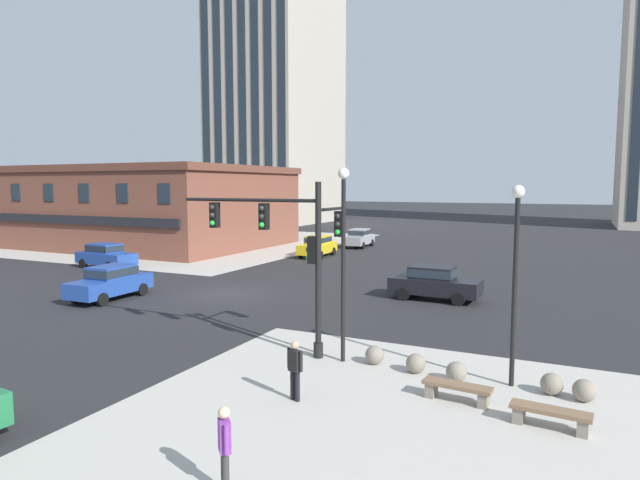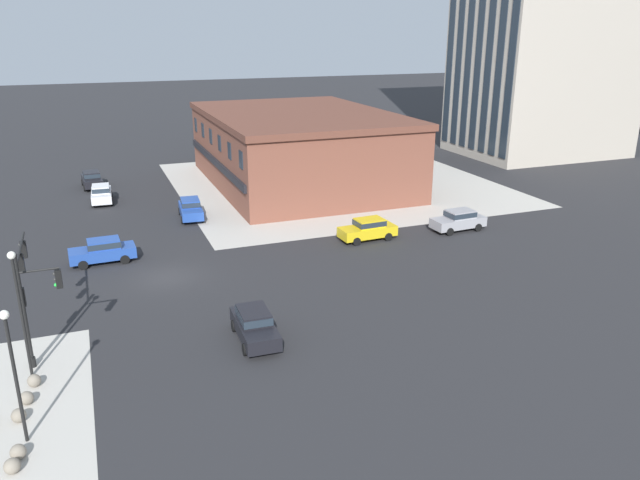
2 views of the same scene
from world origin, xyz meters
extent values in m
plane|color=#262628|center=(0.00, 0.00, 0.00)|extent=(320.00, 320.00, 0.00)
cube|color=#B7B2A8|center=(-20.00, 20.00, 0.00)|extent=(32.00, 32.00, 0.02)
cylinder|color=black|center=(9.11, -7.61, 0.25)|extent=(0.32, 0.32, 0.50)
cylinder|color=black|center=(9.11, -7.61, 2.90)|extent=(0.20, 0.20, 5.80)
cylinder|color=black|center=(6.45, -7.61, 5.19)|extent=(5.32, 0.12, 0.12)
cylinder|color=black|center=(9.11, -6.71, 4.89)|extent=(0.11, 1.80, 0.11)
cube|color=black|center=(7.07, -7.61, 4.64)|extent=(0.28, 0.28, 0.90)
sphere|color=#282828|center=(7.07, -7.77, 4.92)|extent=(0.18, 0.18, 0.18)
sphere|color=#282828|center=(7.07, -7.77, 4.64)|extent=(0.18, 0.18, 0.18)
sphere|color=green|center=(7.07, -7.77, 4.36)|extent=(0.18, 0.18, 0.18)
cube|color=black|center=(5.02, -7.61, 4.64)|extent=(0.28, 0.28, 0.90)
sphere|color=#282828|center=(5.02, -7.77, 4.92)|extent=(0.18, 0.18, 0.18)
sphere|color=#282828|center=(5.02, -7.77, 4.64)|extent=(0.18, 0.18, 0.18)
sphere|color=green|center=(5.02, -7.77, 4.36)|extent=(0.18, 0.18, 0.18)
cube|color=black|center=(8.91, -7.61, 3.59)|extent=(0.28, 0.28, 0.90)
sphere|color=#282828|center=(8.75, -7.61, 3.87)|extent=(0.18, 0.18, 0.18)
sphere|color=#282828|center=(8.75, -7.61, 3.59)|extent=(0.18, 0.18, 0.18)
sphere|color=green|center=(8.75, -7.61, 3.31)|extent=(0.18, 0.18, 0.18)
cube|color=black|center=(9.11, -5.91, 4.34)|extent=(0.28, 0.28, 0.90)
sphere|color=#282828|center=(9.11, -6.07, 4.62)|extent=(0.18, 0.18, 0.18)
sphere|color=#282828|center=(9.11, -6.07, 4.34)|extent=(0.18, 0.18, 0.18)
sphere|color=green|center=(9.11, -6.07, 4.06)|extent=(0.18, 0.18, 0.18)
sphere|color=gray|center=(11.03, -7.45, 0.30)|extent=(0.60, 0.60, 0.60)
sphere|color=gray|center=(12.44, -7.68, 0.30)|extent=(0.60, 0.60, 0.60)
sphere|color=gray|center=(13.71, -7.91, 0.30)|extent=(0.60, 0.60, 0.60)
sphere|color=gray|center=(16.25, -7.76, 0.30)|extent=(0.60, 0.60, 0.60)
sphere|color=gray|center=(17.05, -7.90, 0.30)|extent=(0.60, 0.60, 0.60)
cylinder|color=black|center=(10.00, -7.61, 2.94)|extent=(0.14, 0.14, 5.88)
sphere|color=white|center=(10.00, -7.61, 6.06)|extent=(0.36, 0.36, 0.36)
cylinder|color=black|center=(15.19, -7.54, 2.67)|extent=(0.14, 0.14, 5.34)
sphere|color=white|center=(15.19, -7.54, 5.52)|extent=(0.36, 0.36, 0.36)
cube|color=gold|center=(-2.15, 15.49, 0.70)|extent=(1.99, 4.49, 0.76)
cube|color=gold|center=(-2.16, 15.64, 1.38)|extent=(1.61, 2.19, 0.60)
cube|color=#232D38|center=(-2.16, 15.64, 1.38)|extent=(1.65, 2.28, 0.40)
cylinder|color=black|center=(-1.24, 14.17, 0.32)|extent=(0.25, 0.65, 0.64)
cylinder|color=black|center=(-2.91, 14.08, 0.32)|extent=(0.25, 0.65, 0.64)
cylinder|color=black|center=(-1.38, 16.90, 0.32)|extent=(0.25, 0.65, 0.64)
cylinder|color=black|center=(-3.05, 16.81, 0.32)|extent=(0.25, 0.65, 0.64)
cube|color=#99999E|center=(-1.66, 23.30, 0.70)|extent=(1.99, 4.49, 0.76)
cube|color=#99999E|center=(-1.67, 23.45, 1.38)|extent=(1.61, 2.19, 0.60)
cube|color=#232D38|center=(-1.67, 23.45, 1.38)|extent=(1.65, 2.28, 0.40)
cylinder|color=black|center=(-0.75, 21.98, 0.32)|extent=(0.25, 0.65, 0.64)
cylinder|color=black|center=(-2.42, 21.90, 0.32)|extent=(0.25, 0.65, 0.64)
cylinder|color=black|center=(-0.90, 24.71, 0.32)|extent=(0.25, 0.65, 0.64)
cylinder|color=black|center=(-2.57, 24.62, 0.32)|extent=(0.25, 0.65, 0.64)
cube|color=#23479E|center=(-12.72, 3.80, 0.70)|extent=(4.52, 2.10, 0.76)
cube|color=#23479E|center=(-12.87, 3.81, 1.38)|extent=(2.22, 1.66, 0.60)
cube|color=#232D38|center=(-12.87, 3.81, 1.38)|extent=(2.31, 1.70, 0.40)
cylinder|color=black|center=(-11.29, 4.53, 0.32)|extent=(0.66, 0.27, 0.64)
cylinder|color=black|center=(-11.42, 2.86, 0.32)|extent=(0.66, 0.27, 0.64)
cylinder|color=black|center=(-14.01, 4.74, 0.32)|extent=(0.66, 0.27, 0.64)
cylinder|color=black|center=(-14.14, 3.07, 0.32)|extent=(0.66, 0.27, 0.64)
cube|color=black|center=(10.38, 3.13, 0.70)|extent=(4.45, 1.90, 0.76)
cube|color=black|center=(10.23, 3.13, 1.38)|extent=(2.16, 1.56, 0.60)
cube|color=#232D38|center=(10.23, 3.13, 1.38)|extent=(2.25, 1.60, 0.40)
cylinder|color=black|center=(11.77, 3.92, 0.32)|extent=(0.65, 0.24, 0.64)
cylinder|color=black|center=(11.72, 2.25, 0.32)|extent=(0.65, 0.24, 0.64)
cylinder|color=black|center=(9.04, 4.01, 0.32)|extent=(0.65, 0.24, 0.64)
cylinder|color=black|center=(8.99, 2.34, 0.32)|extent=(0.65, 0.24, 0.64)
cube|color=black|center=(-27.24, -3.76, 0.70)|extent=(4.50, 2.03, 0.76)
cube|color=black|center=(-27.09, -3.75, 1.38)|extent=(2.20, 1.62, 0.60)
cube|color=#232D38|center=(-27.09, -3.75, 1.38)|extent=(2.29, 1.67, 0.40)
cylinder|color=black|center=(-28.55, -4.68, 0.32)|extent=(0.65, 0.26, 0.64)
cylinder|color=black|center=(-28.65, -3.01, 0.32)|extent=(0.65, 0.26, 0.64)
cylinder|color=black|center=(-25.83, -4.51, 0.32)|extent=(0.65, 0.26, 0.64)
cylinder|color=black|center=(-25.93, -2.84, 0.32)|extent=(0.65, 0.26, 0.64)
cube|color=silver|center=(-20.80, -3.11, 0.70)|extent=(4.47, 1.95, 0.76)
cube|color=silver|center=(-20.65, -3.11, 1.38)|extent=(2.17, 1.59, 0.60)
cube|color=#232D38|center=(-20.65, -3.11, 1.38)|extent=(2.26, 1.63, 0.40)
cylinder|color=black|center=(-22.20, -3.88, 0.32)|extent=(0.65, 0.25, 0.64)
cylinder|color=black|center=(-22.13, -2.21, 0.32)|extent=(0.65, 0.25, 0.64)
cylinder|color=black|center=(-19.47, -4.00, 0.32)|extent=(0.65, 0.25, 0.64)
cylinder|color=black|center=(-19.40, -2.33, 0.32)|extent=(0.65, 0.25, 0.64)
cube|color=#23479E|center=(-4.36, -3.76, 0.70)|extent=(1.93, 4.47, 0.76)
cube|color=#23479E|center=(-4.36, -3.61, 1.38)|extent=(1.58, 2.17, 0.60)
cube|color=#232D38|center=(-4.36, -3.61, 1.38)|extent=(1.62, 2.26, 0.40)
cylinder|color=black|center=(-3.47, -5.09, 0.32)|extent=(0.24, 0.65, 0.64)
cylinder|color=black|center=(-5.14, -5.15, 0.32)|extent=(0.24, 0.65, 0.64)
cylinder|color=black|center=(-3.58, -2.36, 0.32)|extent=(0.24, 0.65, 0.64)
cylinder|color=black|center=(-5.25, -2.43, 0.32)|extent=(0.24, 0.65, 0.64)
cube|color=brown|center=(-21.48, 16.61, 3.41)|extent=(24.96, 17.22, 6.82)
cube|color=brown|center=(-21.48, 16.61, 7.12)|extent=(25.46, 17.57, 0.60)
cube|color=black|center=(-21.48, 7.88, 2.90)|extent=(23.71, 0.24, 0.70)
cube|color=#1E2833|center=(-31.88, 7.96, 5.11)|extent=(1.10, 0.08, 1.50)
cube|color=#1E2833|center=(-27.72, 7.96, 5.11)|extent=(1.10, 0.08, 1.50)
cube|color=#1E2833|center=(-23.56, 7.96, 5.11)|extent=(1.10, 0.08, 1.50)
cube|color=#1E2833|center=(-19.40, 7.96, 5.11)|extent=(1.10, 0.08, 1.50)
cube|color=#1E2833|center=(-15.24, 7.96, 5.11)|extent=(1.10, 0.08, 1.50)
cube|color=#1E2833|center=(-11.08, 7.96, 5.11)|extent=(1.10, 0.08, 1.50)
camera|label=1|loc=(16.75, -23.40, 5.68)|focal=30.53mm
camera|label=2|loc=(38.50, -4.04, 15.52)|focal=34.61mm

